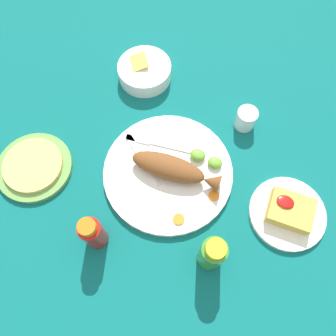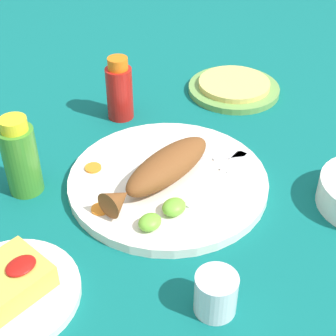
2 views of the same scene
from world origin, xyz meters
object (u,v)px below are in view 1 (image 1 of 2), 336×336
Objects in this scene: fork_far at (154,143)px; hot_sauce_bottle_green at (212,254)px; main_plate at (168,172)px; side_plate_fries at (287,215)px; hot_sauce_bottle_red at (93,233)px; guacamole_bowl at (145,71)px; fork_near at (140,155)px; tortilla_plate at (35,167)px; fried_fish at (173,169)px; salt_cup at (246,119)px.

fork_far is 1.29× the size of hot_sauce_bottle_green.
side_plate_fries is at bearing 179.29° from main_plate.
guacamole_bowl is at bearing -81.41° from hot_sauce_bottle_red.
side_plate_fries is 1.22× the size of guacamole_bowl.
fork_near is 0.29m from tortilla_plate.
hot_sauce_bottle_green is 0.73× the size of side_plate_fries.
side_plate_fries is 0.58m from guacamole_bowl.
hot_sauce_bottle_red is at bearing 60.80° from fried_fish.
hot_sauce_bottle_red reaches higher than fried_fish.
salt_cup is 0.29m from side_plate_fries.
fried_fish is 0.38m from tortilla_plate.
hot_sauce_bottle_red is 0.28m from hot_sauce_bottle_green.
guacamole_bowl is (0.09, -0.26, 0.01)m from fork_near.
fried_fish is 0.11m from fork_far.
fork_near is (0.09, -0.02, 0.01)m from main_plate.
hot_sauce_bottle_green is at bearing 134.30° from main_plate.
hot_sauce_bottle_red is 0.49m from side_plate_fries.
fork_far is at bearing -39.90° from fried_fish.
tortilla_plate is (0.28, 0.18, -0.01)m from fork_far.
fried_fish is 1.30× the size of fork_far.
fried_fish is 1.17× the size of tortilla_plate.
side_plate_fries is 0.68m from tortilla_plate.
fork_near is 0.25m from hot_sauce_bottle_red.
fork_far is at bearing 117.64° from guacamole_bowl.
fried_fish reaches higher than side_plate_fries.
tortilla_plate is (0.26, 0.13, -0.01)m from fork_near.
fork_near is 0.28m from guacamole_bowl.
hot_sauce_bottle_red reaches higher than fork_far.
main_plate is 0.37m from tortilla_plate.
fried_fish is at bearing -0.82° from side_plate_fries.
fried_fish is at bearing -117.47° from hot_sauce_bottle_red.
guacamole_bowl is at bearing -57.03° from fried_fish.
tortilla_plate is (0.68, 0.11, 0.00)m from side_plate_fries.
main_plate is at bearing -153.39° from fork_near.
hot_sauce_bottle_green is (-0.26, 0.19, 0.05)m from fork_near.
salt_cup is 0.34m from guacamole_bowl.
fork_near is 0.83× the size of fork_far.
hot_sauce_bottle_green is (-0.24, 0.24, 0.05)m from fork_far.
main_plate is at bearing -0.71° from side_plate_fries.
fork_far is (0.08, -0.06, -0.02)m from fried_fish.
hot_sauce_bottle_green is 0.58m from guacamole_bowl.
guacamole_bowl is (0.35, -0.46, -0.04)m from hot_sauce_bottle_green.
fork_near is 1.07× the size of hot_sauce_bottle_green.
main_plate is 0.27m from salt_cup.
side_plate_fries is (-0.42, 0.02, -0.01)m from fork_near.
guacamole_bowl is (0.33, -0.06, 0.00)m from salt_cup.
salt_cup is at bearing -101.57° from fork_near.
salt_cup is at bearing -87.30° from hot_sauce_bottle_green.
hot_sauce_bottle_green reaches higher than fork_near.
tortilla_plate is (0.52, -0.06, -0.06)m from hot_sauce_bottle_green.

